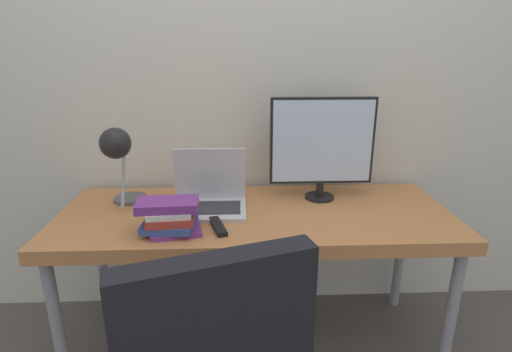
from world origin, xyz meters
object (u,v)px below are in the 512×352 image
desk_lamp (118,153)px  book_stack (170,217)px  laptop (209,197)px  monitor (322,144)px

desk_lamp → book_stack: desk_lamp is taller
book_stack → desk_lamp: bearing=136.8°
desk_lamp → book_stack: bearing=-43.2°
laptop → desk_lamp: desk_lamp is taller
laptop → monitor: bearing=11.9°
monitor → book_stack: (-0.67, -0.35, -0.20)m
laptop → monitor: (0.53, 0.11, 0.22)m
book_stack → laptop: bearing=59.1°
monitor → book_stack: 0.78m
desk_lamp → book_stack: (0.25, -0.24, -0.20)m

